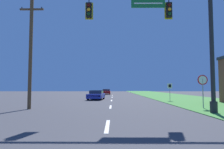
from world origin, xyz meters
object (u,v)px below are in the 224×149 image
(far_car, at_px, (106,92))
(car_ahead, at_px, (96,95))
(route_sign_post, at_px, (170,88))
(utility_pole_near, at_px, (31,50))
(signal_mast, at_px, (177,34))
(stop_sign, at_px, (203,84))

(far_car, bearing_deg, car_ahead, -91.76)
(car_ahead, height_order, route_sign_post, route_sign_post)
(far_car, relative_size, utility_pole_near, 0.55)
(signal_mast, height_order, utility_pole_near, utility_pole_near)
(signal_mast, height_order, far_car, signal_mast)
(signal_mast, bearing_deg, stop_sign, 45.91)
(car_ahead, height_order, far_car, same)
(signal_mast, xyz_separation_m, stop_sign, (2.76, 2.85, -3.10))
(utility_pole_near, bearing_deg, stop_sign, 2.29)
(far_car, distance_m, utility_pole_near, 31.69)
(far_car, relative_size, route_sign_post, 2.28)
(far_car, xyz_separation_m, utility_pole_near, (-4.54, -31.14, 3.75))
(route_sign_post, distance_m, utility_pole_near, 15.92)
(car_ahead, distance_m, route_sign_post, 9.31)
(signal_mast, xyz_separation_m, car_ahead, (-6.29, 13.81, -4.36))
(far_car, height_order, stop_sign, stop_sign)
(stop_sign, bearing_deg, utility_pole_near, -177.71)
(far_car, bearing_deg, stop_sign, -74.57)
(stop_sign, distance_m, utility_pole_near, 13.24)
(stop_sign, bearing_deg, signal_mast, -134.09)
(utility_pole_near, bearing_deg, far_car, 81.71)
(signal_mast, distance_m, utility_pole_near, 10.51)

